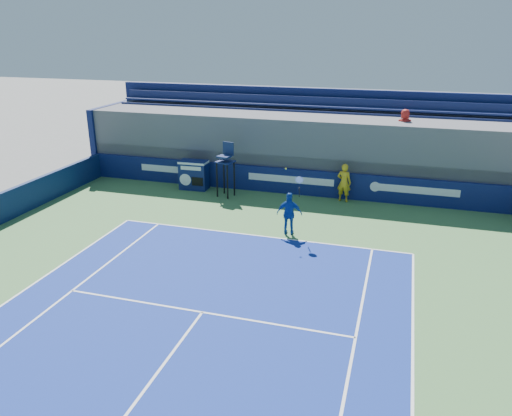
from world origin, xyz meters
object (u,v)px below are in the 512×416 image
(ball_person, at_px, (344,183))
(match_clock, at_px, (194,174))
(umpire_chair, at_px, (226,164))
(tennis_player, at_px, (289,213))

(ball_person, distance_m, match_clock, 7.04)
(match_clock, height_order, umpire_chair, umpire_chair)
(ball_person, relative_size, match_clock, 1.22)
(umpire_chair, distance_m, tennis_player, 5.19)
(umpire_chair, height_order, tennis_player, tennis_player)
(ball_person, xyz_separation_m, tennis_player, (-1.46, -4.32, -0.05))
(umpire_chair, bearing_deg, tennis_player, -43.10)
(match_clock, distance_m, tennis_player, 6.90)
(ball_person, relative_size, tennis_player, 0.67)
(match_clock, bearing_deg, tennis_player, -36.10)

